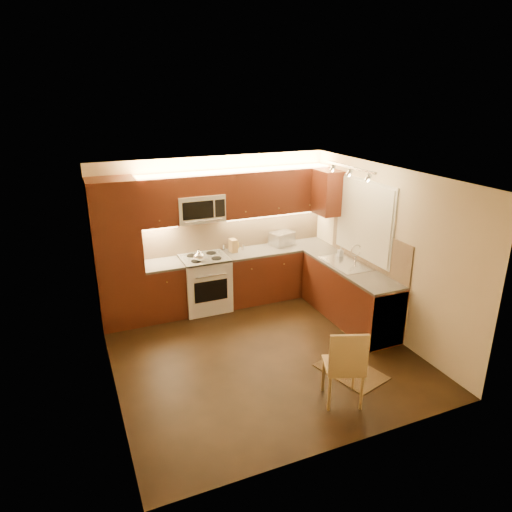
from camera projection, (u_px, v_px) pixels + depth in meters
name	position (u px, v px, depth m)	size (l,w,h in m)	color
floor	(261.00, 353.00, 6.52)	(4.00, 4.00, 0.01)	black
ceiling	(262.00, 176.00, 5.67)	(4.00, 4.00, 0.01)	beige
wall_back	(215.00, 231.00, 7.83)	(4.00, 0.01, 2.50)	beige
wall_front	(346.00, 342.00, 4.36)	(4.00, 0.01, 2.50)	beige
wall_left	(105.00, 295.00, 5.36)	(0.01, 4.00, 2.50)	beige
wall_right	(385.00, 251.00, 6.83)	(0.01, 4.00, 2.50)	beige
pantry	(118.00, 254.00, 6.99)	(0.70, 0.60, 2.30)	#4B1F10
base_cab_back_left	(164.00, 291.00, 7.48)	(0.62, 0.60, 0.86)	#4B1F10
counter_back_left	(162.00, 265.00, 7.33)	(0.62, 0.60, 0.04)	#3B3835
base_cab_back_right	(277.00, 273.00, 8.23)	(1.92, 0.60, 0.86)	#4B1F10
counter_back_right	(277.00, 249.00, 8.07)	(1.92, 0.60, 0.04)	#3B3835
base_cab_right	(349.00, 294.00, 7.34)	(0.60, 2.00, 0.86)	#4B1F10
counter_right	(351.00, 268.00, 7.19)	(0.60, 2.00, 0.04)	#3B3835
dishwasher	(376.00, 313.00, 6.73)	(0.58, 0.60, 0.84)	silver
backsplash_back	(234.00, 231.00, 7.96)	(3.30, 0.02, 0.60)	tan
backsplash_right	(368.00, 246.00, 7.19)	(0.02, 2.00, 0.60)	tan
upper_cab_back_left	(156.00, 202.00, 7.10)	(0.62, 0.35, 0.75)	#4B1F10
upper_cab_back_right	(275.00, 191.00, 7.84)	(1.92, 0.35, 0.75)	#4B1F10
upper_cab_bridge	(198.00, 184.00, 7.28)	(0.76, 0.35, 0.31)	#4B1F10
upper_cab_right_corner	(328.00, 192.00, 7.76)	(0.35, 0.50, 0.75)	#4B1F10
stove	(205.00, 283.00, 7.70)	(0.76, 0.65, 0.92)	silver
microwave	(200.00, 208.00, 7.39)	(0.76, 0.38, 0.44)	silver
window_frame	(364.00, 219.00, 7.18)	(0.03, 1.44, 1.24)	silver
window_blinds	(363.00, 220.00, 7.17)	(0.02, 1.36, 1.16)	silver
sink	(346.00, 259.00, 7.29)	(0.52, 0.86, 0.15)	silver
faucet	(356.00, 253.00, 7.33)	(0.20, 0.04, 0.30)	silver
track_light_bar	(350.00, 167.00, 6.60)	(0.04, 1.20, 0.03)	silver
kettle	(199.00, 255.00, 7.33)	(0.18, 0.18, 0.20)	silver
toaster_oven	(282.00, 239.00, 8.17)	(0.39, 0.29, 0.24)	silver
knife_block	(233.00, 246.00, 7.82)	(0.10, 0.16, 0.22)	#AE864E
spice_jar_a	(224.00, 247.00, 7.93)	(0.05, 0.05, 0.10)	silver
spice_jar_b	(238.00, 245.00, 8.02)	(0.04, 0.04, 0.10)	olive
spice_jar_c	(243.00, 247.00, 7.93)	(0.04, 0.04, 0.10)	silver
spice_jar_d	(236.00, 247.00, 7.96)	(0.04, 0.04, 0.08)	#AF6734
soap_bottle	(340.00, 252.00, 7.60)	(0.08, 0.08, 0.17)	#B1B1B5
rug	(351.00, 372.00, 6.06)	(0.57, 0.86, 0.01)	black
dining_chair	(343.00, 364.00, 5.37)	(0.44, 0.44, 0.99)	#AE864E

